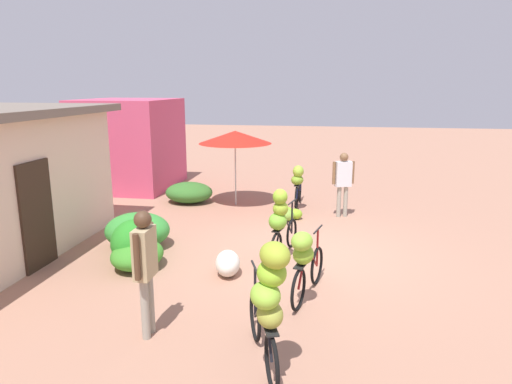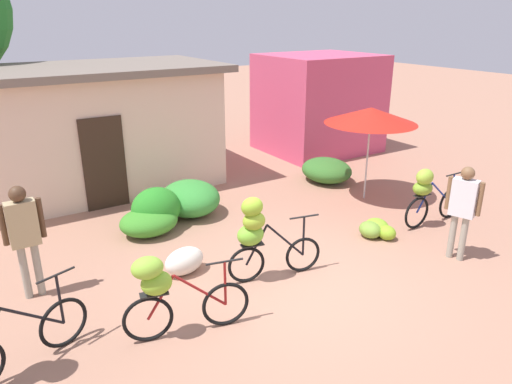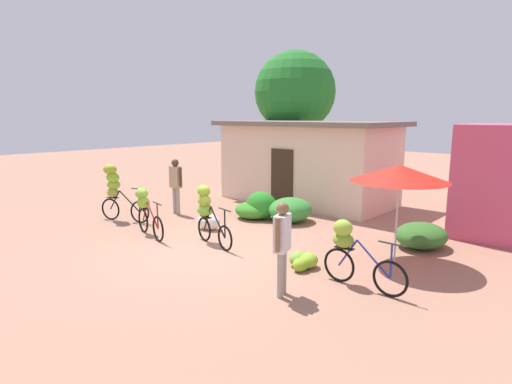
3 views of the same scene
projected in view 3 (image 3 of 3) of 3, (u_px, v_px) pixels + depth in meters
The scene contains 16 objects.
ground_plane at pixel (203, 251), 9.81m from camera, with size 60.00×60.00×0.00m, color #A4735C.
building_low at pixel (307, 161), 15.17m from camera, with size 6.43×3.40×2.90m.
tree_behind_building at pixel (295, 92), 18.28m from camera, with size 3.50×3.50×5.86m.
hedge_bush_front_left at pixel (252, 210), 12.82m from camera, with size 1.12×0.94×0.51m, color #3B8A29.
hedge_bush_front_right at pixel (261, 205), 12.77m from camera, with size 0.98×0.82×0.85m, color #298725.
hedge_bush_mid at pixel (290, 210), 12.44m from camera, with size 1.23×1.35×0.72m, color #368E36.
hedge_bush_by_door at pixel (421, 235), 10.02m from camera, with size 1.17×1.37×0.59m, color #346F2A.
market_umbrella at pixel (400, 173), 8.73m from camera, with size 2.02×2.02×2.10m.
bicycle_leftmost at pixel (115, 188), 12.46m from camera, with size 1.64×0.74×1.69m.
bicycle_near_pile at pixel (146, 208), 11.01m from camera, with size 1.65×0.49×1.22m.
bicycle_center_loaded at pixel (207, 210), 10.27m from camera, with size 1.56×0.46×1.44m.
bicycle_by_shop at pixel (351, 248), 7.70m from camera, with size 1.67×0.36×1.23m.
banana_pile_on_ground at pixel (303, 261), 8.70m from camera, with size 0.67×0.74×0.32m.
produce_sack at pixel (209, 222), 11.59m from camera, with size 0.70×0.44×0.44m, color silver.
person_vendor at pixel (176, 180), 13.30m from camera, with size 0.58×0.23×1.76m.
person_bystander at pixel (282, 239), 7.20m from camera, with size 0.32×0.55×1.67m.
Camera 3 is at (7.18, -6.20, 3.11)m, focal length 29.60 mm.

